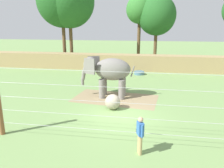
{
  "coord_description": "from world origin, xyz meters",
  "views": [
    {
      "loc": [
        1.45,
        -12.17,
        5.34
      ],
      "look_at": [
        -0.89,
        2.17,
        1.4
      ],
      "focal_mm": 35.98,
      "sensor_mm": 36.0,
      "label": 1
    }
  ],
  "objects": [
    {
      "name": "tree_far_right",
      "position": [
        -9.62,
        16.45,
        8.08
      ],
      "size": [
        6.35,
        6.35,
        11.43
      ],
      "color": "brown",
      "rests_on": "ground"
    },
    {
      "name": "tree_behind_wall",
      "position": [
        -8.67,
        16.47,
        8.01
      ],
      "size": [
        6.34,
        6.34,
        11.35
      ],
      "color": "brown",
      "rests_on": "ground"
    },
    {
      "name": "tree_far_left",
      "position": [
        2.32,
        19.79,
        6.36
      ],
      "size": [
        5.1,
        5.1,
        9.06
      ],
      "color": "brown",
      "rests_on": "ground"
    },
    {
      "name": "water_tub",
      "position": [
        0.53,
        11.65,
        0.18
      ],
      "size": [
        1.1,
        1.1,
        0.35
      ],
      "color": "slate",
      "rests_on": "ground"
    },
    {
      "name": "enrichment_ball",
      "position": [
        -0.68,
        1.18,
        0.49
      ],
      "size": [
        0.98,
        0.98,
        0.98
      ],
      "primitive_type": "sphere",
      "color": "tan",
      "rests_on": "ground"
    },
    {
      "name": "zookeeper",
      "position": [
        1.25,
        -3.69,
        0.93
      ],
      "size": [
        0.35,
        0.57,
        1.67
      ],
      "color": "tan",
      "rests_on": "ground"
    },
    {
      "name": "ground_plane",
      "position": [
        0.0,
        0.0,
        0.0
      ],
      "size": [
        120.0,
        120.0,
        0.0
      ],
      "primitive_type": "plane",
      "color": "#759956"
    },
    {
      "name": "tree_left_of_centre",
      "position": [
        0.02,
        19.83,
        7.06
      ],
      "size": [
        3.64,
        3.64,
        9.06
      ],
      "color": "brown",
      "rests_on": "ground"
    },
    {
      "name": "elephant",
      "position": [
        -1.4,
        3.64,
        1.97
      ],
      "size": [
        4.02,
        1.69,
        2.98
      ],
      "color": "gray",
      "rests_on": "ground"
    },
    {
      "name": "cable_fence",
      "position": [
        0.0,
        -3.03,
        1.77
      ],
      "size": [
        12.12,
        0.24,
        3.51
      ],
      "color": "brown",
      "rests_on": "ground"
    },
    {
      "name": "embankment_wall",
      "position": [
        0.0,
        13.93,
        0.91
      ],
      "size": [
        36.0,
        1.8,
        1.81
      ],
      "primitive_type": "cube",
      "color": "tan",
      "rests_on": "ground"
    },
    {
      "name": "dirt_patch",
      "position": [
        -0.83,
        3.3,
        0.0
      ],
      "size": [
        6.38,
        3.99,
        0.01
      ],
      "primitive_type": "cube",
      "rotation": [
        0.0,
        0.0,
        -0.12
      ],
      "color": "#937F5B",
      "rests_on": "ground"
    }
  ]
}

